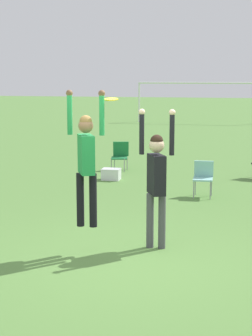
% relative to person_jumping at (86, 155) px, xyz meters
% --- Properties ---
extents(ground_plane, '(120.00, 120.00, 0.00)m').
position_rel_person_jumping_xyz_m(ground_plane, '(0.64, -0.13, -1.57)').
color(ground_plane, '#56843D').
extents(person_jumping, '(0.62, 0.50, 2.14)m').
position_rel_person_jumping_xyz_m(person_jumping, '(0.00, 0.00, 0.00)').
color(person_jumping, black).
rests_on(person_jumping, ground_plane).
extents(person_defending, '(0.59, 0.48, 2.27)m').
position_rel_person_jumping_xyz_m(person_defending, '(1.02, 0.50, -0.36)').
color(person_defending, '#4C4C51').
rests_on(person_defending, ground_plane).
extents(frisbee, '(0.22, 0.22, 0.04)m').
position_rel_person_jumping_xyz_m(frisbee, '(0.37, 0.13, 0.86)').
color(frisbee, yellow).
extents(camping_chair_1, '(0.55, 0.59, 0.84)m').
position_rel_person_jumping_xyz_m(camping_chair_1, '(-1.25, 7.72, -1.10)').
color(camping_chair_1, gray).
rests_on(camping_chair_1, ground_plane).
extents(camping_chair_4, '(0.46, 0.50, 0.83)m').
position_rel_person_jumping_xyz_m(camping_chair_4, '(1.45, 4.59, -1.07)').
color(camping_chair_4, gray).
rests_on(camping_chair_4, ground_plane).
extents(cooler_box, '(0.49, 0.37, 0.30)m').
position_rel_person_jumping_xyz_m(cooler_box, '(-1.13, 6.15, -1.42)').
color(cooler_box, white).
rests_on(cooler_box, ground_plane).
extents(soccer_goal, '(7.10, 0.10, 2.35)m').
position_rel_person_jumping_xyz_m(soccer_goal, '(-0.49, 24.59, 0.27)').
color(soccer_goal, white).
rests_on(soccer_goal, ground_plane).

